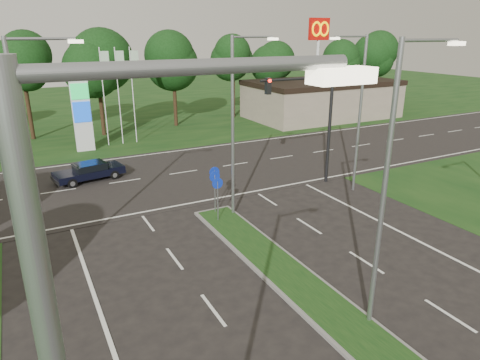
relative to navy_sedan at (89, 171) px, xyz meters
name	(u,v)px	position (x,y,z in m)	size (l,w,h in m)	color
verge_far	(91,107)	(4.94, 29.73, -0.62)	(160.00, 50.00, 0.02)	#113311
cross_road	(170,175)	(4.94, -1.27, -0.62)	(160.00, 12.00, 0.02)	black
commercial_building	(322,99)	(26.94, 10.73, 1.38)	(16.00, 9.00, 4.00)	gray
streetlight_median_near	(391,177)	(5.94, -19.27, 4.45)	(2.53, 0.22, 9.00)	gray
streetlight_median_far	(236,119)	(5.94, -9.27, 4.45)	(2.53, 0.22, 9.00)	gray
streetlight_left_far	(30,152)	(-3.36, -11.27, 4.45)	(2.53, 0.22, 9.00)	gray
streetlight_right_far	(358,107)	(13.74, -9.27, 4.45)	(2.53, 0.22, 9.00)	gray
traffic_signal	(313,111)	(12.13, -7.27, 4.03)	(5.10, 0.42, 7.00)	black
median_signs	(216,184)	(4.94, -8.87, 1.09)	(1.16, 1.76, 2.38)	gray
gas_pylon	(84,111)	(1.15, 7.78, 2.57)	(5.80, 1.26, 8.00)	silver
mcdonalds_sign	(318,45)	(22.94, 6.70, 7.36)	(2.20, 0.47, 10.40)	silver
treeline_far	(112,58)	(5.04, 14.66, 6.21)	(6.00, 6.00, 9.90)	black
navy_sedan	(89,171)	(0.00, 0.00, 0.00)	(4.47, 2.46, 1.16)	black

